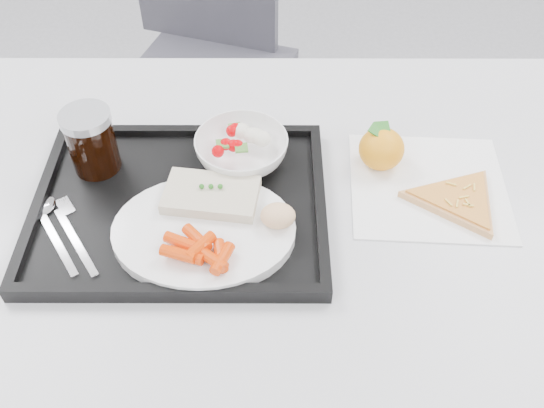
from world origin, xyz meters
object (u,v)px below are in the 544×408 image
salad_bowl (242,150)px  chair (205,38)px  table (248,228)px  tray (181,206)px  tangerine (381,149)px  pizza_slice (458,200)px  cola_glass (91,140)px  dinner_plate (204,231)px

salad_bowl → chair: bearing=100.6°
table → tray: bearing=-168.8°
salad_bowl → tangerine: 0.23m
tray → pizza_slice: 0.44m
table → chair: (-0.15, 0.82, -0.15)m
table → pizza_slice: pizza_slice is taller
tangerine → pizza_slice: bearing=-39.2°
salad_bowl → cola_glass: 0.24m
tray → dinner_plate: bearing=-56.5°
salad_bowl → tray: bearing=-133.6°
dinner_plate → pizza_slice: 0.40m
tray → pizza_slice: size_ratio=2.11×
tray → dinner_plate: 0.08m
chair → pizza_slice: bearing=-59.8°
cola_glass → tangerine: size_ratio=1.13×
salad_bowl → cola_glass: bearing=-176.6°
table → cola_glass: size_ratio=11.11×
tangerine → pizza_slice: 0.15m
chair → tangerine: size_ratio=9.74×
dinner_plate → tray: bearing=123.5°
dinner_plate → cola_glass: bearing=141.4°
pizza_slice → tangerine: bearing=140.8°
chair → pizza_slice: (0.48, -0.83, 0.22)m
dinner_plate → cola_glass: size_ratio=2.50×
table → cola_glass: (-0.25, 0.06, 0.14)m
tray → tangerine: 0.34m
dinner_plate → tangerine: 0.33m
table → dinner_plate: bearing=-124.7°
dinner_plate → cola_glass: (-0.19, 0.15, 0.05)m
table → tangerine: tangerine is taller
table → chair: bearing=100.2°
dinner_plate → pizza_slice: bearing=11.1°
tray → table: bearing=11.2°
table → salad_bowl: salad_bowl is taller
dinner_plate → cola_glass: cola_glass is taller
tray → tangerine: size_ratio=4.71×
dinner_plate → chair: bearing=95.6°
chair → salad_bowl: chair is taller
table → dinner_plate: (-0.06, -0.09, 0.09)m
table → tangerine: size_ratio=12.56×
table → salad_bowl: 0.13m
table → pizza_slice: (0.33, -0.01, 0.08)m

